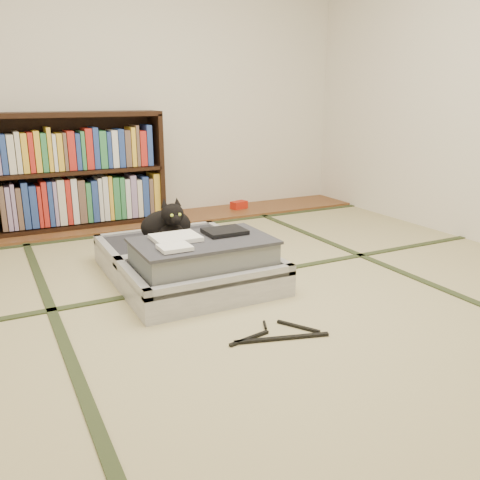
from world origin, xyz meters
name	(u,v)px	position (x,y,z in m)	size (l,w,h in m)	color
floor	(262,303)	(0.00, 0.00, 0.00)	(4.50, 4.50, 0.00)	tan
wood_strip	(148,221)	(0.00, 2.00, 0.01)	(4.00, 0.50, 0.02)	brown
red_item	(239,205)	(0.90, 2.03, 0.06)	(0.15, 0.09, 0.07)	red
room_shell	(266,0)	(0.00, 0.00, 1.46)	(4.50, 4.50, 4.50)	white
tatami_borders	(222,274)	(0.00, 0.49, 0.00)	(4.00, 4.50, 0.01)	#2D381E
bookcase	(79,173)	(-0.53, 2.07, 0.45)	(1.35, 0.31, 0.92)	black
suitcase	(188,261)	(-0.21, 0.51, 0.12)	(0.84, 1.12, 0.33)	#BDBCC1
cat	(168,225)	(-0.23, 0.79, 0.27)	(0.37, 0.38, 0.30)	black
cable_coil	(193,236)	(-0.05, 0.82, 0.17)	(0.12, 0.12, 0.03)	white
hanger	(278,335)	(-0.13, -0.37, 0.01)	(0.45, 0.26, 0.01)	black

